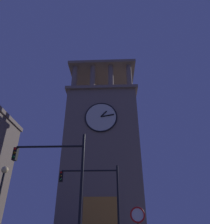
# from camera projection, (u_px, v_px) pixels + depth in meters

# --- Properties ---
(clocktower) EXTENTS (9.02, 8.33, 24.07)m
(clocktower) POSITION_uv_depth(u_px,v_px,m) (102.00, 157.00, 25.07)
(clocktower) COLOR gray
(clocktower) RESTS_ON ground_plane
(traffic_signal_near) EXTENTS (4.15, 0.41, 6.53)m
(traffic_signal_near) POSITION_uv_depth(u_px,v_px,m) (59.00, 174.00, 11.22)
(traffic_signal_near) COLOR black
(traffic_signal_near) RESTS_ON ground_plane
(traffic_signal_mid) EXTENTS (4.44, 0.41, 5.72)m
(traffic_signal_mid) POSITION_uv_depth(u_px,v_px,m) (98.00, 191.00, 14.84)
(traffic_signal_mid) COLOR black
(traffic_signal_mid) RESTS_ON ground_plane
(street_lamp) EXTENTS (0.44, 0.44, 5.08)m
(street_lamp) POSITION_uv_depth(u_px,v_px,m) (0.00, 191.00, 12.50)
(street_lamp) COLOR black
(street_lamp) RESTS_ON ground_plane
(no_horn_sign) EXTENTS (0.78, 0.14, 2.62)m
(no_horn_sign) POSITION_uv_depth(u_px,v_px,m) (138.00, 219.00, 10.55)
(no_horn_sign) COLOR black
(no_horn_sign) RESTS_ON ground_plane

